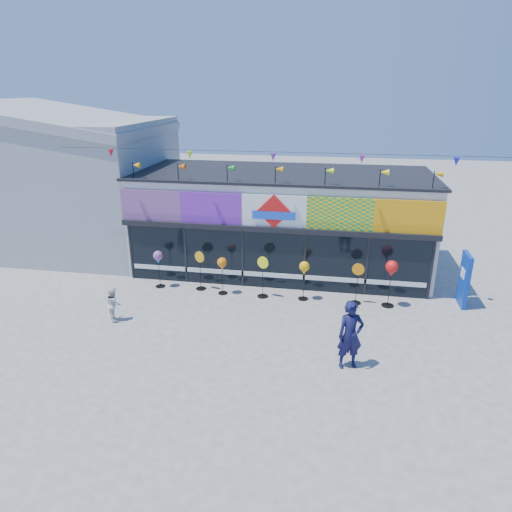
% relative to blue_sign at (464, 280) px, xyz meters
% --- Properties ---
extents(ground, '(80.00, 80.00, 0.00)m').
position_rel_blue_sign_xyz_m(ground, '(-6.89, -3.14, -0.97)').
color(ground, slate).
rests_on(ground, ground).
extents(kite_shop, '(16.00, 5.70, 5.31)m').
position_rel_blue_sign_xyz_m(kite_shop, '(-6.89, 2.80, 1.07)').
color(kite_shop, silver).
rests_on(kite_shop, ground).
extents(neighbour_building, '(8.18, 7.20, 6.87)m').
position_rel_blue_sign_xyz_m(neighbour_building, '(-16.89, 3.86, 2.23)').
color(neighbour_building, '#96999B').
rests_on(neighbour_building, ground).
extents(blue_sign, '(0.17, 0.97, 1.94)m').
position_rel_blue_sign_xyz_m(blue_sign, '(0.00, 0.00, 0.00)').
color(blue_sign, '#0A34A3').
rests_on(blue_sign, ground).
extents(spinner_0, '(0.38, 0.38, 1.49)m').
position_rel_blue_sign_xyz_m(spinner_0, '(-11.29, -0.38, 0.22)').
color(spinner_0, black).
rests_on(spinner_0, ground).
extents(spinner_1, '(0.41, 0.40, 1.55)m').
position_rel_blue_sign_xyz_m(spinner_1, '(-9.64, -0.32, -0.15)').
color(spinner_1, black).
rests_on(spinner_1, ground).
extents(spinner_2, '(0.37, 0.37, 1.45)m').
position_rel_blue_sign_xyz_m(spinner_2, '(-8.70, -0.57, 0.19)').
color(spinner_2, black).
rests_on(spinner_2, ground).
extents(spinner_3, '(0.43, 0.41, 1.60)m').
position_rel_blue_sign_xyz_m(spinner_3, '(-7.16, -0.60, -0.13)').
color(spinner_3, black).
rests_on(spinner_3, ground).
extents(spinner_4, '(0.38, 0.38, 1.49)m').
position_rel_blue_sign_xyz_m(spinner_4, '(-5.65, -0.55, 0.22)').
color(spinner_4, black).
rests_on(spinner_4, ground).
extents(spinner_5, '(0.43, 0.39, 1.54)m').
position_rel_blue_sign_xyz_m(spinner_5, '(-3.74, -0.56, -0.16)').
color(spinner_5, black).
rests_on(spinner_5, ground).
extents(spinner_6, '(0.44, 0.44, 1.74)m').
position_rel_blue_sign_xyz_m(spinner_6, '(-2.61, -0.59, 0.42)').
color(spinner_6, black).
rests_on(spinner_6, ground).
extents(adult_man, '(0.84, 0.68, 1.99)m').
position_rel_blue_sign_xyz_m(adult_man, '(-4.07, -4.69, 0.02)').
color(adult_man, '#121239').
rests_on(adult_man, ground).
extents(child, '(0.60, 0.65, 1.16)m').
position_rel_blue_sign_xyz_m(child, '(-11.79, -3.22, -0.39)').
color(child, silver).
rests_on(child, ground).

